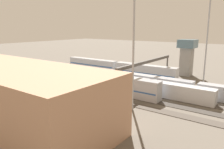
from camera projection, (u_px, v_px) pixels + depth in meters
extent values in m
plane|color=#60594F|center=(120.00, 86.00, 70.01)|extent=(400.00, 400.00, 0.00)
cube|color=#4C443D|center=(140.00, 78.00, 79.86)|extent=(140.00, 2.80, 0.12)
cube|color=#4C443D|center=(133.00, 81.00, 75.91)|extent=(140.00, 2.80, 0.12)
cube|color=#3D3833|center=(124.00, 84.00, 71.96)|extent=(140.00, 2.80, 0.12)
cube|color=#4C443D|center=(115.00, 87.00, 68.02)|extent=(140.00, 2.80, 0.12)
cube|color=#3D3833|center=(105.00, 91.00, 64.07)|extent=(140.00, 2.80, 0.12)
cube|color=#4C443D|center=(94.00, 95.00, 60.13)|extent=(140.00, 2.80, 0.12)
cube|color=#B7BABF|center=(145.00, 72.00, 78.20)|extent=(23.00, 3.00, 5.00)
cube|color=#285193|center=(145.00, 73.00, 78.24)|extent=(22.40, 3.06, 0.36)
cube|color=#B7BABF|center=(92.00, 65.00, 92.17)|extent=(23.00, 3.00, 5.00)
cube|color=#285193|center=(92.00, 64.00, 92.12)|extent=(22.40, 3.06, 0.36)
cube|color=silver|center=(169.00, 90.00, 57.92)|extent=(23.00, 3.00, 3.80)
cube|color=silver|center=(97.00, 78.00, 71.90)|extent=(23.00, 3.00, 3.80)
cube|color=#A8AAB2|center=(120.00, 85.00, 60.61)|extent=(23.00, 3.00, 5.00)
cube|color=#285193|center=(120.00, 87.00, 60.70)|extent=(22.40, 3.06, 0.36)
cube|color=#A8AAB2|center=(60.00, 74.00, 74.59)|extent=(23.00, 3.00, 5.00)
cube|color=#285193|center=(60.00, 76.00, 74.74)|extent=(22.40, 3.06, 0.36)
cube|color=#A8AAB2|center=(18.00, 67.00, 88.57)|extent=(23.00, 3.00, 5.00)
cube|color=#285193|center=(19.00, 67.00, 88.65)|extent=(22.40, 3.06, 0.36)
cube|color=#A8AAB2|center=(153.00, 83.00, 65.73)|extent=(23.00, 3.00, 3.80)
cube|color=#A8AAB2|center=(91.00, 73.00, 79.70)|extent=(23.00, 3.00, 3.80)
cube|color=#A8AAB2|center=(47.00, 66.00, 93.68)|extent=(23.00, 3.00, 3.80)
cube|color=#A8AAB2|center=(15.00, 61.00, 107.66)|extent=(23.00, 3.00, 3.80)
cylinder|color=#9EA0A5|center=(207.00, 41.00, 67.74)|extent=(0.44, 0.44, 27.35)
cylinder|color=#9EA0A5|center=(134.00, 38.00, 46.95)|extent=(0.44, 0.44, 31.34)
cylinder|color=#4C4742|center=(167.00, 69.00, 75.44)|extent=(0.50, 0.50, 8.00)
cylinder|color=#4C4742|center=(117.00, 88.00, 52.41)|extent=(0.50, 0.50, 8.00)
cube|color=#4C4742|center=(147.00, 62.00, 63.00)|extent=(0.70, 30.00, 0.80)
cube|color=tan|center=(12.00, 94.00, 42.99)|extent=(43.26, 16.64, 10.91)
cube|color=gray|center=(186.00, 62.00, 83.78)|extent=(4.00, 4.00, 10.43)
cube|color=slate|center=(188.00, 44.00, 82.37)|extent=(6.00, 6.00, 3.00)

